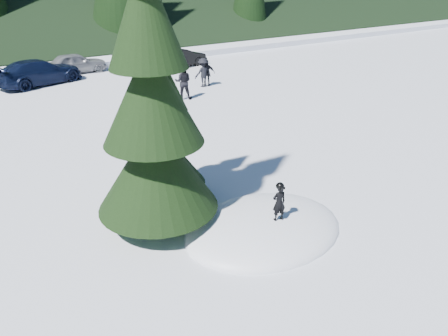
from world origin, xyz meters
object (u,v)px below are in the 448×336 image
spruce_tall (152,108)px  car_5 (180,58)px  adult_1 (207,73)px  car_4 (76,63)px  adult_2 (203,73)px  car_3 (39,72)px  adult_0 (183,82)px  child_skier (279,203)px  spruce_short (167,130)px

spruce_tall → car_5: (9.93, 17.83, -2.67)m
spruce_tall → car_5: size_ratio=2.18×
adult_1 → car_4: (-5.48, 7.56, -0.12)m
adult_2 → car_3: adult_2 is taller
adult_0 → adult_2: size_ratio=1.13×
child_skier → adult_0: size_ratio=0.54×
spruce_tall → adult_1: size_ratio=5.57×
car_4 → child_skier: bearing=175.5°
child_skier → car_4: bearing=-81.1°
spruce_short → adult_0: spruce_short is taller
car_4 → spruce_tall: bearing=168.5°
adult_0 → spruce_tall: bearing=91.0°
spruce_short → adult_1: 13.45m
adult_0 → spruce_short: bearing=91.7°
spruce_tall → adult_0: 12.61m
adult_0 → adult_2: 2.74m
car_3 → car_4: (2.67, 1.85, -0.08)m
adult_1 → car_5: size_ratio=0.39×
spruce_tall → adult_0: bearing=59.0°
adult_1 → car_4: adult_1 is taller
spruce_tall → adult_0: spruce_tall is taller
spruce_short → adult_2: (7.56, 10.86, -1.28)m
child_skier → adult_1: bearing=-102.6°
adult_1 → car_3: (-8.15, 5.71, -0.04)m
car_3 → adult_0: bearing=-160.0°
spruce_tall → child_skier: 3.98m
child_skier → spruce_tall: bearing=-31.5°
child_skier → car_5: bearing=-99.2°
child_skier → adult_2: (6.20, 14.45, -0.16)m
adult_2 → car_5: bearing=-106.1°
child_skier → adult_0: 13.42m
adult_0 → car_5: bearing=-84.2°
spruce_tall → adult_0: size_ratio=4.65×
spruce_tall → car_5: 20.58m
adult_0 → car_3: 9.33m
adult_2 → car_3: bearing=-38.3°
child_skier → adult_0: bearing=-96.0°
adult_2 → child_skier: bearing=64.5°
spruce_short → car_5: 18.75m
child_skier → car_5: 21.41m
adult_0 → adult_2: bearing=-110.8°
spruce_short → car_4: 18.63m
adult_2 → car_5: size_ratio=0.41×
car_4 → car_5: car_4 is taller
spruce_short → child_skier: (1.35, -3.59, -1.12)m
child_skier → adult_1: size_ratio=0.65×
spruce_tall → car_4: 20.28m
spruce_short → adult_1: spruce_short is taller
car_5 → adult_2: bearing=153.2°
spruce_tall → adult_2: size_ratio=5.26×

